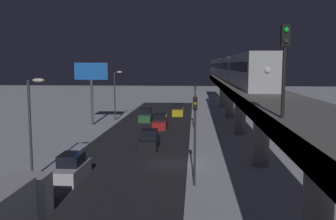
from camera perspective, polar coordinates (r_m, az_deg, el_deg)
ground_plane at (r=33.30m, az=0.90°, el=-8.14°), size 240.00×240.00×0.00m
avenue_asphalt at (r=33.80m, az=-6.45°, el=-7.95°), size 11.00×105.40×0.01m
elevated_railway at (r=32.74m, az=13.95°, el=1.13°), size 5.00×105.40×6.33m
subway_train at (r=67.50m, az=9.02°, el=6.38°), size 2.94×74.07×3.40m
rail_signal at (r=17.04m, az=17.28°, el=7.96°), size 0.36×0.41×4.00m
sedan_black at (r=39.07m, az=-2.85°, el=-4.71°), size 1.91×4.23×1.97m
sedan_red at (r=51.38m, az=-1.15°, el=-1.87°), size 1.80×4.78×1.97m
sedan_white at (r=29.68m, az=-14.43°, el=-8.65°), size 1.80×4.60×1.97m
sedan_green at (r=57.73m, az=-3.36°, el=-0.91°), size 1.80×4.21×1.97m
sedan_yellow at (r=64.59m, az=1.54°, el=-0.06°), size 1.80×4.63×1.97m
box_truck at (r=20.87m, az=-24.00°, el=-14.20°), size 2.40×7.40×2.80m
traffic_light_near at (r=26.58m, az=4.11°, el=-2.75°), size 0.32×0.44×6.40m
traffic_light_mid at (r=48.93m, az=4.13°, el=1.68°), size 0.32×0.44×6.40m
commercial_billboard at (r=54.70m, az=-11.55°, el=4.87°), size 4.80×0.36×8.90m
street_lamp_near at (r=29.95m, az=-19.86°, el=-0.86°), size 1.35×0.44×7.65m
street_lamp_far at (r=58.51m, az=-7.89°, el=3.10°), size 1.35×0.44×7.65m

